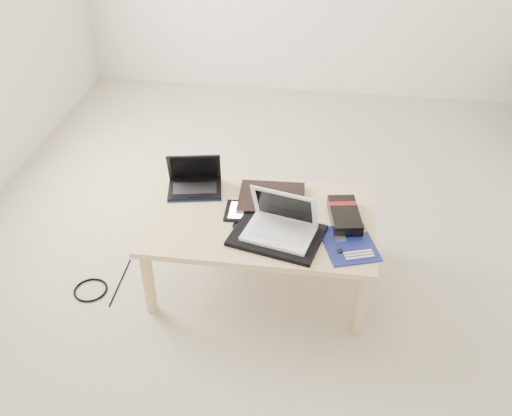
# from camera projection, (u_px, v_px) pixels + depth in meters

# --- Properties ---
(ground) EXTENTS (4.00, 4.00, 0.00)m
(ground) POSITION_uv_depth(u_px,v_px,m) (310.00, 239.00, 3.25)
(ground) COLOR #B6A994
(ground) RESTS_ON ground
(coffee_table) EXTENTS (1.10, 0.70, 0.40)m
(coffee_table) POSITION_uv_depth(u_px,v_px,m) (261.00, 225.00, 2.79)
(coffee_table) COLOR #DEB586
(coffee_table) RESTS_ON ground
(book) EXTENTS (0.34, 0.29, 0.03)m
(book) POSITION_uv_depth(u_px,v_px,m) (272.00, 199.00, 2.86)
(book) COLOR black
(book) RESTS_ON coffee_table
(netbook) EXTENTS (0.31, 0.25, 0.19)m
(netbook) POSITION_uv_depth(u_px,v_px,m) (195.00, 182.00, 2.93)
(netbook) COLOR black
(netbook) RESTS_ON coffee_table
(tablet) EXTENTS (0.23, 0.18, 0.01)m
(tablet) POSITION_uv_depth(u_px,v_px,m) (248.00, 212.00, 2.79)
(tablet) COLOR black
(tablet) RESTS_ON coffee_table
(remote) EXTENTS (0.08, 0.25, 0.02)m
(remote) POSITION_uv_depth(u_px,v_px,m) (282.00, 217.00, 2.74)
(remote) COLOR silver
(remote) RESTS_ON coffee_table
(neoprene_sleeve) EXTENTS (0.46, 0.38, 0.02)m
(neoprene_sleeve) POSITION_uv_depth(u_px,v_px,m) (277.00, 235.00, 2.63)
(neoprene_sleeve) COLOR black
(neoprene_sleeve) RESTS_ON coffee_table
(white_laptop) EXTENTS (0.35, 0.29, 0.21)m
(white_laptop) POSITION_uv_depth(u_px,v_px,m) (281.00, 224.00, 2.61)
(white_laptop) COLOR white
(white_laptop) RESTS_ON neoprene_sleeve
(motherboard) EXTENTS (0.30, 0.34, 0.01)m
(motherboard) POSITION_uv_depth(u_px,v_px,m) (349.00, 244.00, 2.59)
(motherboard) COLOR #0C114C
(motherboard) RESTS_ON coffee_table
(gpu_box) EXTENTS (0.18, 0.29, 0.06)m
(gpu_box) POSITION_uv_depth(u_px,v_px,m) (344.00, 216.00, 2.72)
(gpu_box) COLOR black
(gpu_box) RESTS_ON coffee_table
(cable_coil) EXTENTS (0.11, 0.11, 0.01)m
(cable_coil) POSITION_uv_depth(u_px,v_px,m) (242.00, 226.00, 2.70)
(cable_coil) COLOR black
(cable_coil) RESTS_ON coffee_table
(floor_cable_coil) EXTENTS (0.23, 0.23, 0.01)m
(floor_cable_coil) POSITION_uv_depth(u_px,v_px,m) (91.00, 290.00, 2.91)
(floor_cable_coil) COLOR black
(floor_cable_coil) RESTS_ON ground
(floor_cable_trail) EXTENTS (0.01, 0.35, 0.01)m
(floor_cable_trail) POSITION_uv_depth(u_px,v_px,m) (120.00, 282.00, 2.97)
(floor_cable_trail) COLOR black
(floor_cable_trail) RESTS_ON ground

